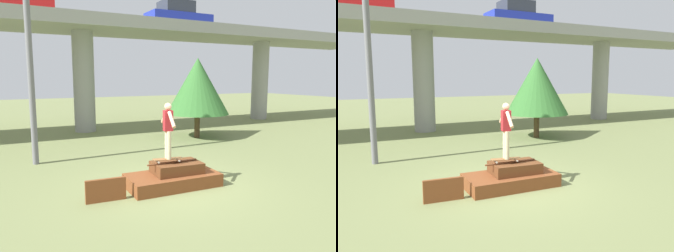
% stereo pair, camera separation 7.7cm
% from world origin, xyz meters
% --- Properties ---
extents(ground_plane, '(80.00, 80.00, 0.00)m').
position_xyz_m(ground_plane, '(0.00, 0.00, 0.00)').
color(ground_plane, olive).
extents(scrap_pile, '(2.45, 1.26, 0.68)m').
position_xyz_m(scrap_pile, '(0.03, 0.01, 0.25)').
color(scrap_pile, brown).
rests_on(scrap_pile, ground_plane).
extents(scrap_plank_loose, '(0.95, 0.15, 0.54)m').
position_xyz_m(scrap_plank_loose, '(-1.89, -0.25, 0.27)').
color(scrap_plank_loose, brown).
rests_on(scrap_plank_loose, ground_plane).
extents(skateboard, '(0.82, 0.34, 0.09)m').
position_xyz_m(skateboard, '(-0.13, 0.02, 0.76)').
color(skateboard, brown).
rests_on(skateboard, scrap_pile).
extents(skater, '(0.26, 1.06, 1.45)m').
position_xyz_m(skater, '(-0.13, 0.02, 1.60)').
color(skater, '#C6B78E').
rests_on(skater, skateboard).
extents(highway_overpass, '(44.00, 4.42, 5.85)m').
position_xyz_m(highway_overpass, '(0.00, 10.07, 5.14)').
color(highway_overpass, gray).
rests_on(highway_overpass, ground_plane).
extents(car_on_overpass_right, '(3.94, 1.66, 1.51)m').
position_xyz_m(car_on_overpass_right, '(5.91, 10.60, 6.46)').
color(car_on_overpass_right, '#1E2D9E').
rests_on(car_on_overpass_right, highway_overpass).
extents(utility_pole, '(1.30, 0.20, 7.47)m').
position_xyz_m(utility_pole, '(-3.03, 4.07, 3.86)').
color(utility_pole, slate).
rests_on(utility_pole, ground_plane).
extents(tree_behind_left, '(2.99, 2.99, 3.78)m').
position_xyz_m(tree_behind_left, '(4.38, 5.82, 2.46)').
color(tree_behind_left, '#4C3823').
rests_on(tree_behind_left, ground_plane).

